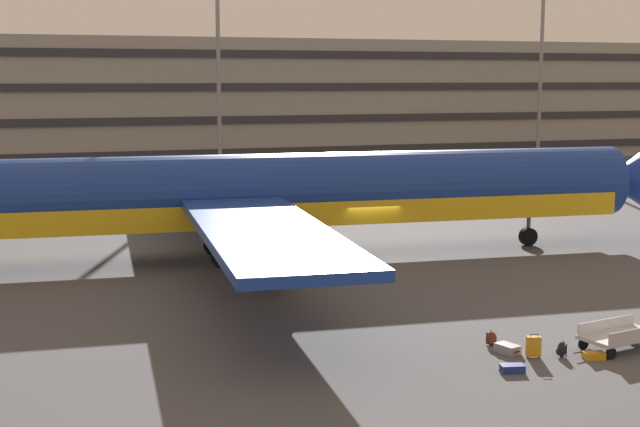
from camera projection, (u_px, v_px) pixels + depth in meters
ground_plane at (367, 257)px, 41.77m from camera, size 600.00×600.00×0.00m
terminal_structure at (182, 101)px, 90.30m from camera, size 138.63×20.70×12.04m
airliner at (239, 195)px, 40.66m from camera, size 43.05×35.04×10.04m
light_mast_left at (218, 21)px, 75.78m from camera, size 1.80×0.50×22.90m
light_mast_center_left at (543, 10)px, 85.29m from camera, size 1.80×0.50×26.08m
suitcase_silver at (508, 349)px, 27.10m from camera, size 0.65×0.83×0.28m
suitcase_teal at (594, 356)px, 26.54m from camera, size 0.69×0.49×0.21m
suitcase_upright at (534, 346)px, 26.64m from camera, size 0.47×0.32×0.76m
suitcase_laid_flat at (512, 368)px, 25.35m from camera, size 0.75×0.51×0.22m
backpack_purple at (491, 339)px, 27.87m from camera, size 0.37×0.27×0.49m
backpack_navy at (561, 350)px, 26.73m from camera, size 0.36×0.42×0.51m
baggage_cart at (621, 336)px, 27.46m from camera, size 3.37×1.79×0.82m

